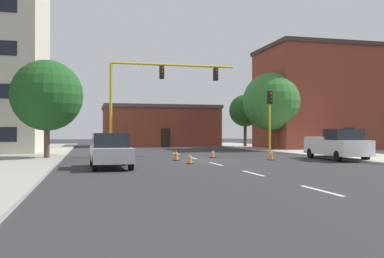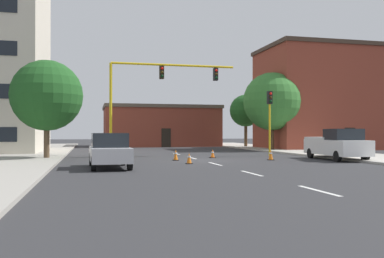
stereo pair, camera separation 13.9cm
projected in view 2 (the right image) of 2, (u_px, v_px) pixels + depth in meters
name	position (u px, v px, depth m)	size (l,w,h in m)	color
ground_plane	(202.00, 160.00, 26.44)	(160.00, 160.00, 0.00)	#2D2D30
sidewalk_left	(25.00, 155.00, 31.52)	(6.00, 56.00, 0.14)	#9E998E
sidewalk_right	(306.00, 151.00, 36.92)	(6.00, 56.00, 0.14)	#B2ADA3
lane_stripe_seg_0	(319.00, 191.00, 12.83)	(0.16, 2.40, 0.01)	silver
lane_stripe_seg_1	(252.00, 173.00, 18.17)	(0.16, 2.40, 0.01)	silver
lane_stripe_seg_2	(215.00, 164.00, 23.52)	(0.16, 2.40, 0.01)	silver
lane_stripe_seg_3	(192.00, 158.00, 28.87)	(0.16, 2.40, 0.01)	silver
lane_stripe_seg_4	(176.00, 154.00, 34.22)	(0.16, 2.40, 0.01)	silver
building_brick_center	(160.00, 126.00, 53.31)	(14.13, 9.10, 5.05)	brown
building_row_right	(326.00, 98.00, 44.33)	(13.41, 8.73, 10.63)	brown
traffic_signal_gantry	(130.00, 125.00, 30.37)	(10.11, 1.20, 6.83)	yellow
traffic_light_pole_right	(270.00, 108.00, 30.94)	(0.32, 0.47, 4.80)	yellow
tree_right_far	(246.00, 111.00, 48.29)	(3.68, 3.68, 6.08)	#4C3823
tree_left_near	(47.00, 96.00, 26.99)	(4.55, 4.55, 6.41)	brown
tree_right_mid	(272.00, 101.00, 40.28)	(5.55, 5.55, 7.50)	#4C3823
pickup_truck_white	(337.00, 145.00, 26.94)	(2.39, 5.53, 1.99)	white
sedan_silver_near_left	(109.00, 150.00, 20.91)	(1.98, 4.55, 1.74)	#B7B7BC
traffic_cone_roadside_a	(213.00, 154.00, 29.02)	(0.36, 0.36, 0.61)	black
traffic_cone_roadside_b	(189.00, 158.00, 23.60)	(0.36, 0.36, 0.63)	black
traffic_cone_roadside_c	(176.00, 155.00, 26.40)	(0.36, 0.36, 0.70)	black
traffic_cone_roadside_d	(271.00, 155.00, 26.75)	(0.36, 0.36, 0.69)	black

